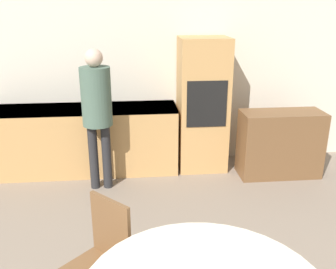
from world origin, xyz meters
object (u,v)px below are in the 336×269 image
at_px(oven_unit, 202,105).
at_px(person_standing, 97,105).
at_px(sideboard, 280,144).
at_px(chair_far_left, 102,255).

height_order(oven_unit, person_standing, oven_unit).
bearing_deg(person_standing, sideboard, 3.79).
xyz_separation_m(oven_unit, sideboard, (0.99, -0.37, -0.46)).
xyz_separation_m(sideboard, person_standing, (-2.34, -0.16, 0.63)).
bearing_deg(sideboard, oven_unit, 159.52).
bearing_deg(oven_unit, person_standing, -158.88).
bearing_deg(chair_far_left, oven_unit, 110.26).
relative_size(sideboard, person_standing, 0.62).
distance_m(chair_far_left, person_standing, 2.12).
height_order(oven_unit, chair_far_left, oven_unit).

